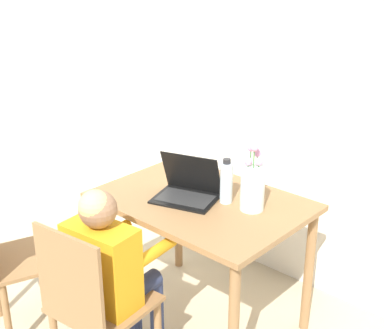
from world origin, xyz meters
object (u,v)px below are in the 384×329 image
object	(u,v)px
water_bottle	(226,182)
laptop	(188,188)
person_seated	(110,262)
flower_vase	(253,185)
chair_occupied	(94,307)
chair_spare	(1,234)

from	to	relation	value
water_bottle	laptop	bearing A→B (deg)	-153.78
person_seated	flower_vase	bearing A→B (deg)	-120.95
person_seated	laptop	distance (m)	0.58
chair_occupied	flower_vase	bearing A→B (deg)	-116.70
flower_vase	water_bottle	distance (m)	0.15
person_seated	flower_vase	xyz separation A→B (m)	(0.30, 0.66, 0.25)
chair_occupied	chair_spare	xyz separation A→B (m)	(-0.66, -0.05, 0.14)
laptop	flower_vase	world-z (taller)	flower_vase
chair_occupied	water_bottle	size ratio (longest dim) A/B	3.73
chair_spare	person_seated	size ratio (longest dim) A/B	0.88
person_seated	laptop	world-z (taller)	person_seated
chair_spare	laptop	xyz separation A→B (m)	(0.63, 0.72, 0.21)
chair_spare	water_bottle	size ratio (longest dim) A/B	3.77
laptop	flower_vase	xyz separation A→B (m)	(0.32, 0.11, 0.08)
chair_spare	laptop	size ratio (longest dim) A/B	2.37
chair_spare	laptop	bearing A→B (deg)	-111.50
person_seated	water_bottle	xyz separation A→B (m)	(0.15, 0.64, 0.23)
flower_vase	laptop	bearing A→B (deg)	-161.11
flower_vase	water_bottle	world-z (taller)	flower_vase
person_seated	flower_vase	distance (m)	0.77
chair_spare	flower_vase	bearing A→B (deg)	-119.33
chair_spare	flower_vase	xyz separation A→B (m)	(0.95, 0.83, 0.28)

